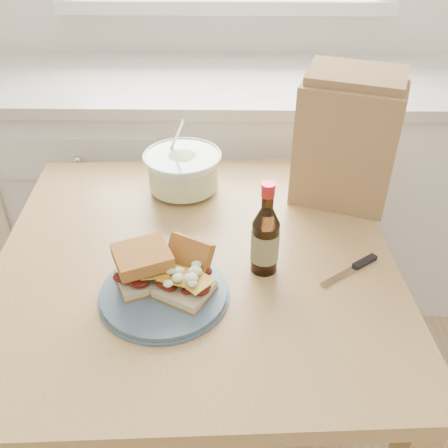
{
  "coord_description": "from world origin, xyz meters",
  "views": [
    {
      "loc": [
        0.03,
        -0.12,
        1.57
      ],
      "look_at": [
        0.01,
        0.84,
        0.88
      ],
      "focal_mm": 40.0,
      "sensor_mm": 36.0,
      "label": 1
    }
  ],
  "objects_px": {
    "coleslaw_bowl": "(183,173)",
    "beer_bottle": "(265,239)",
    "plate": "(164,293)",
    "paper_bag": "(346,144)",
    "dining_table": "(197,289)"
  },
  "relations": [
    {
      "from": "dining_table",
      "to": "plate",
      "type": "bearing_deg",
      "value": -115.25
    },
    {
      "from": "dining_table",
      "to": "coleslaw_bowl",
      "type": "xyz_separation_m",
      "value": [
        -0.05,
        0.3,
        0.17
      ]
    },
    {
      "from": "dining_table",
      "to": "beer_bottle",
      "type": "relative_size",
      "value": 4.34
    },
    {
      "from": "coleslaw_bowl",
      "to": "paper_bag",
      "type": "distance_m",
      "value": 0.46
    },
    {
      "from": "plate",
      "to": "beer_bottle",
      "type": "bearing_deg",
      "value": 23.45
    },
    {
      "from": "plate",
      "to": "coleslaw_bowl",
      "type": "xyz_separation_m",
      "value": [
        0.01,
        0.45,
        0.05
      ]
    },
    {
      "from": "dining_table",
      "to": "paper_bag",
      "type": "height_order",
      "value": "paper_bag"
    },
    {
      "from": "coleslaw_bowl",
      "to": "paper_bag",
      "type": "bearing_deg",
      "value": -4.28
    },
    {
      "from": "dining_table",
      "to": "paper_bag",
      "type": "xyz_separation_m",
      "value": [
        0.39,
        0.27,
        0.29
      ]
    },
    {
      "from": "plate",
      "to": "paper_bag",
      "type": "bearing_deg",
      "value": 42.48
    },
    {
      "from": "beer_bottle",
      "to": "coleslaw_bowl",
      "type": "bearing_deg",
      "value": 133.55
    },
    {
      "from": "paper_bag",
      "to": "beer_bottle",
      "type": "bearing_deg",
      "value": -106.86
    },
    {
      "from": "paper_bag",
      "to": "dining_table",
      "type": "bearing_deg",
      "value": -126.88
    },
    {
      "from": "coleslaw_bowl",
      "to": "beer_bottle",
      "type": "bearing_deg",
      "value": -58.18
    },
    {
      "from": "plate",
      "to": "coleslaw_bowl",
      "type": "height_order",
      "value": "coleslaw_bowl"
    }
  ]
}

